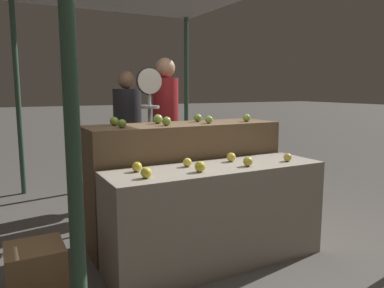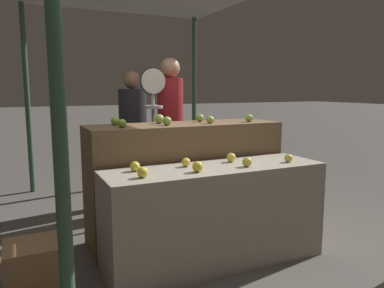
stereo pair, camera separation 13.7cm
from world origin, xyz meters
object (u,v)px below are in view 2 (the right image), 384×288
Objects in this scene: person_vendor_at_scale at (170,120)px; wooden_crate_side at (34,269)px; person_customer_left at (133,128)px; produce_scale at (153,110)px.

wooden_crate_side is at bearing 51.12° from person_vendor_at_scale.
wooden_crate_side is (-1.66, -1.50, -0.88)m from person_vendor_at_scale.
person_vendor_at_scale is 0.50m from person_customer_left.
person_vendor_at_scale is 1.09× the size of person_customer_left.
produce_scale is at bearing 55.16° from person_vendor_at_scale.
person_customer_left reaches higher than wooden_crate_side.
produce_scale is 0.52m from person_vendor_at_scale.
person_vendor_at_scale reaches higher than wooden_crate_side.
person_vendor_at_scale is (0.35, 0.36, -0.15)m from produce_scale.
wooden_crate_side is at bearing -139.03° from produce_scale.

